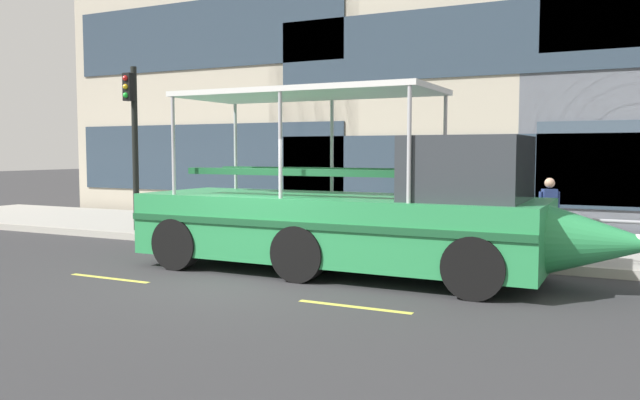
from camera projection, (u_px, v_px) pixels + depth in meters
ground_plane at (250, 281)px, 11.33m from camera, size 120.00×120.00×0.00m
sidewalk at (369, 238)px, 16.33m from camera, size 32.00×4.80×0.18m
curb_edge at (327, 251)px, 14.11m from camera, size 32.00×0.18×0.18m
lane_centreline at (219, 291)px, 10.49m from camera, size 25.80×0.12×0.01m
curb_guardrail at (375, 222)px, 13.91m from camera, size 11.83×0.09×0.85m
traffic_light_pole at (133, 132)px, 16.95m from camera, size 0.24×0.46×4.33m
leaned_bicycle at (201, 219)px, 16.52m from camera, size 1.74×0.46×0.96m
duck_tour_boat at (363, 216)px, 11.80m from camera, size 9.56×2.51×3.43m
pedestrian_near_bow at (549, 207)px, 13.46m from camera, size 0.40×0.29×1.55m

